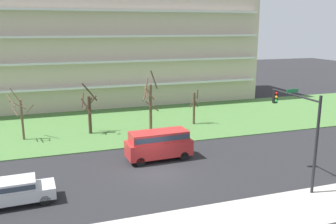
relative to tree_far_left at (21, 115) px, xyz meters
The scene contains 10 objects.
ground 15.17m from the tree_far_left, 49.23° to the right, with size 160.00×160.00×0.00m, color #232326.
grass_lawn_strip 10.41m from the tree_far_left, 15.25° to the left, with size 80.00×16.00×0.08m, color #477238.
apartment_building 20.14m from the tree_far_left, 59.81° to the left, with size 43.47×13.23×15.48m.
tree_far_left is the anchor object (origin of this frame).
tree_left 6.24m from the tree_far_left, ahead, with size 1.66×1.67×5.27m.
tree_center 12.31m from the tree_far_left, ahead, with size 1.67×1.67×6.30m.
tree_right 17.45m from the tree_far_left, ahead, with size 0.92×0.92×3.96m.
van_red_near_left 13.88m from the tree_far_left, 39.68° to the right, with size 5.28×2.23×2.36m.
sedan_silver_center_left 13.43m from the tree_far_left, 88.48° to the right, with size 4.48×2.01×1.57m.
traffic_signal_mast 24.38m from the tree_far_left, 42.13° to the right, with size 0.90×4.95×6.42m.
Camera 1 is at (-7.18, -23.90, 10.42)m, focal length 38.80 mm.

